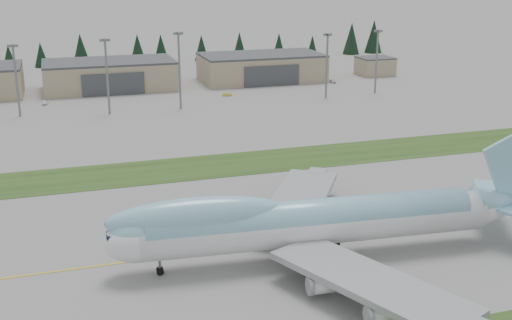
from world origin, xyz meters
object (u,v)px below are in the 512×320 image
object	(u,v)px
boeing_747_freighter	(313,221)
service_vehicle_a	(45,105)
hangar_center	(110,75)
service_vehicle_c	(333,83)
service_vehicle_b	(227,96)
hangar_right	(261,67)

from	to	relation	value
boeing_747_freighter	service_vehicle_a	world-z (taller)	boeing_747_freighter
hangar_center	service_vehicle_a	distance (m)	32.51
service_vehicle_a	service_vehicle_c	world-z (taller)	service_vehicle_a
service_vehicle_a	service_vehicle_b	world-z (taller)	service_vehicle_a
boeing_747_freighter	hangar_center	bearing A→B (deg)	100.85
boeing_747_freighter	service_vehicle_a	distance (m)	142.14
boeing_747_freighter	hangar_right	size ratio (longest dim) A/B	1.56
hangar_center	service_vehicle_a	world-z (taller)	hangar_center
boeing_747_freighter	service_vehicle_c	distance (m)	159.44
service_vehicle_a	service_vehicle_b	xyz separation A→B (m)	(62.37, -4.47, 0.00)
hangar_center	service_vehicle_c	bearing A→B (deg)	-8.87
hangar_center	hangar_right	size ratio (longest dim) A/B	1.00
hangar_center	service_vehicle_b	size ratio (longest dim) A/B	13.39
boeing_747_freighter	service_vehicle_b	size ratio (longest dim) A/B	20.91
service_vehicle_a	service_vehicle_b	bearing A→B (deg)	7.44
boeing_747_freighter	service_vehicle_c	world-z (taller)	boeing_747_freighter
hangar_center	boeing_747_freighter	bearing A→B (deg)	-83.61
hangar_center	service_vehicle_a	bearing A→B (deg)	-137.61
service_vehicle_a	service_vehicle_b	size ratio (longest dim) A/B	1.07
boeing_747_freighter	service_vehicle_a	bearing A→B (deg)	111.38
service_vehicle_b	service_vehicle_c	bearing A→B (deg)	-63.18
hangar_right	service_vehicle_a	xyz separation A→B (m)	(-83.68, -21.61, -5.39)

